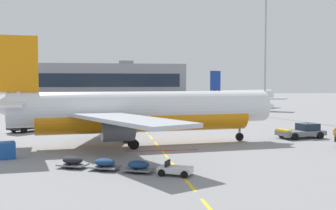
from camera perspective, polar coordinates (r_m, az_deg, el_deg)
name	(u,v)px	position (r m, az deg, el deg)	size (l,w,h in m)	color
ground	(284,128)	(66.97, 15.94, -3.15)	(400.00, 400.00, 0.00)	gray
apron_paint_markings	(148,134)	(57.09, -2.77, -4.11)	(8.00, 91.86, 0.01)	yellow
airliner_foreground	(141,111)	(46.99, -3.81, -0.84)	(34.81, 34.36, 12.20)	white
pushback_tug	(302,131)	(55.82, 18.29, -3.50)	(6.39, 3.97, 2.08)	slate
airliner_mid_left	(242,97)	(113.24, 10.36, 1.13)	(26.86, 25.09, 10.21)	white
ground_power_truck	(30,120)	(63.63, -18.73, -2.03)	(6.55, 6.74, 3.14)	black
baggage_train	(122,165)	(33.58, -6.51, -8.35)	(11.02, 6.52, 1.14)	silver
ground_crew_worker	(335,134)	(53.77, 22.38, -3.78)	(0.35, 0.67, 1.67)	#232328
uld_cargo_container	(6,150)	(41.72, -21.74, -5.92)	(1.99, 1.96, 1.60)	#194C9E
apron_light_mast_far	(266,39)	(88.99, 13.51, 9.01)	(1.80, 1.80, 26.63)	slate
terminal_satellite	(102,82)	(173.48, -9.25, 3.19)	(68.13, 21.66, 16.43)	gray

